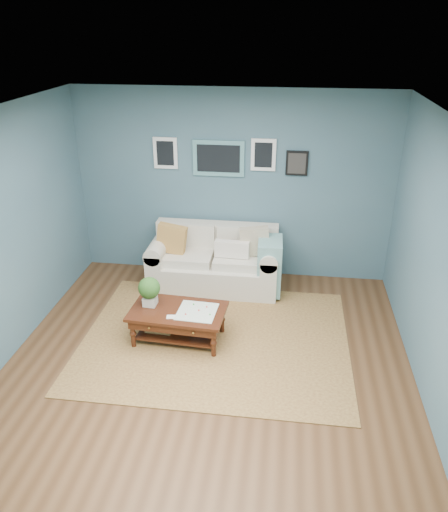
# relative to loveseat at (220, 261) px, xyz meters

# --- Properties ---
(room_shell) EXTENTS (5.00, 5.02, 2.70)m
(room_shell) POSITION_rel_loveseat_xyz_m (0.12, -1.97, 0.97)
(room_shell) COLOR brown
(room_shell) RESTS_ON ground
(area_rug) EXTENTS (3.16, 2.52, 0.01)m
(area_rug) POSITION_rel_loveseat_xyz_m (0.13, -1.35, -0.38)
(area_rug) COLOR brown
(area_rug) RESTS_ON ground
(loveseat) EXTENTS (1.86, 0.84, 0.95)m
(loveseat) POSITION_rel_loveseat_xyz_m (0.00, 0.00, 0.00)
(loveseat) COLOR beige
(loveseat) RESTS_ON ground
(coffee_table) EXTENTS (1.15, 0.71, 0.78)m
(coffee_table) POSITION_rel_loveseat_xyz_m (-0.36, -1.40, -0.04)
(coffee_table) COLOR #36180D
(coffee_table) RESTS_ON ground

